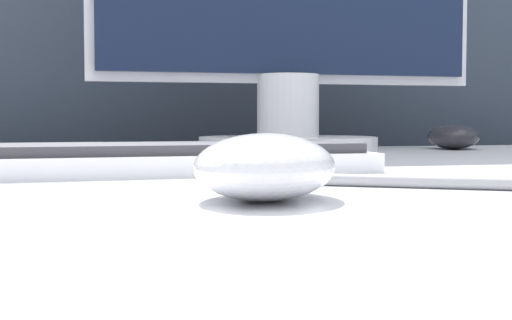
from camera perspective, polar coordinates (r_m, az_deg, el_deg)
partition_panel at (r=1.21m, az=-9.69°, el=-3.31°), size 5.00×0.03×1.36m
computer_mouse_near at (r=0.38m, az=1.17°, el=-0.53°), size 0.11×0.13×0.04m
keyboard at (r=0.57m, az=-11.11°, el=0.04°), size 0.42×0.14×0.02m
computer_mouse_far at (r=1.08m, az=15.51°, el=1.83°), size 0.10×0.12×0.04m
pen at (r=0.46m, az=13.37°, el=-1.72°), size 0.12×0.08×0.01m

